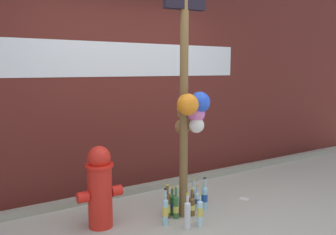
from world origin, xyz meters
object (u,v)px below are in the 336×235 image
(bottle_4, at_px, (200,212))
(bottle_9, at_px, (192,206))
(bottle_8, at_px, (172,204))
(fire_hydrant, at_px, (100,186))
(bottle_5, at_px, (205,197))
(bottle_2, at_px, (167,205))
(bottle_7, at_px, (165,211))
(bottle_10, at_px, (187,214))
(bottle_0, at_px, (184,195))
(memorial_post, at_px, (189,92))
(bottle_6, at_px, (193,195))
(bottle_1, at_px, (197,200))
(bottle_3, at_px, (176,206))

(bottle_4, relative_size, bottle_9, 1.13)
(bottle_8, bearing_deg, fire_hydrant, 169.92)
(bottle_4, relative_size, bottle_5, 0.94)
(bottle_8, bearing_deg, bottle_2, -152.69)
(bottle_7, xyz_separation_m, bottle_10, (0.14, -0.19, 0.00))
(bottle_0, xyz_separation_m, bottle_10, (-0.27, -0.45, -0.00))
(bottle_0, relative_size, bottle_8, 1.30)
(memorial_post, relative_size, bottle_6, 7.74)
(bottle_2, bearing_deg, bottle_6, 15.83)
(bottle_5, bearing_deg, fire_hydrant, 170.48)
(fire_hydrant, height_order, bottle_2, fire_hydrant)
(bottle_1, height_order, bottle_8, bottle_8)
(bottle_0, bearing_deg, memorial_post, -112.23)
(bottle_3, distance_m, bottle_9, 0.19)
(fire_hydrant, xyz_separation_m, bottle_2, (0.68, -0.18, -0.28))
(bottle_8, bearing_deg, bottle_9, -39.82)
(bottle_8, bearing_deg, bottle_10, -99.09)
(bottle_2, height_order, bottle_9, bottle_2)
(memorial_post, distance_m, bottle_7, 1.24)
(bottle_8, bearing_deg, bottle_7, -137.22)
(bottle_3, relative_size, bottle_8, 1.17)
(bottle_2, bearing_deg, bottle_5, -1.56)
(bottle_1, relative_size, bottle_4, 0.84)
(fire_hydrant, xyz_separation_m, bottle_9, (0.94, -0.28, -0.31))
(bottle_6, bearing_deg, bottle_5, -65.94)
(bottle_10, bearing_deg, bottle_4, -7.35)
(bottle_0, bearing_deg, bottle_6, 2.34)
(bottle_2, relative_size, bottle_7, 0.96)
(bottle_3, relative_size, bottle_5, 0.98)
(bottle_5, bearing_deg, bottle_3, -173.89)
(bottle_8, bearing_deg, bottle_5, -8.45)
(bottle_0, height_order, bottle_6, bottle_0)
(bottle_6, height_order, bottle_9, bottle_6)
(memorial_post, xyz_separation_m, bottle_8, (-0.13, 0.11, -1.23))
(memorial_post, relative_size, fire_hydrant, 3.04)
(bottle_9, bearing_deg, bottle_8, 140.18)
(bottle_2, height_order, bottle_4, bottle_2)
(bottle_2, distance_m, bottle_4, 0.39)
(bottle_3, bearing_deg, memorial_post, -3.19)
(fire_hydrant, height_order, bottle_5, fire_hydrant)
(bottle_4, relative_size, bottle_7, 0.89)
(bottle_2, relative_size, bottle_3, 1.03)
(bottle_6, bearing_deg, bottle_0, -177.66)
(memorial_post, bearing_deg, bottle_4, -100.22)
(bottle_7, bearing_deg, bottle_3, 23.66)
(bottle_9, bearing_deg, bottle_6, 50.57)
(memorial_post, bearing_deg, bottle_7, -167.86)
(fire_hydrant, relative_size, bottle_1, 2.89)
(bottle_1, xyz_separation_m, bottle_9, (-0.14, -0.09, 0.00))
(memorial_post, height_order, bottle_8, memorial_post)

